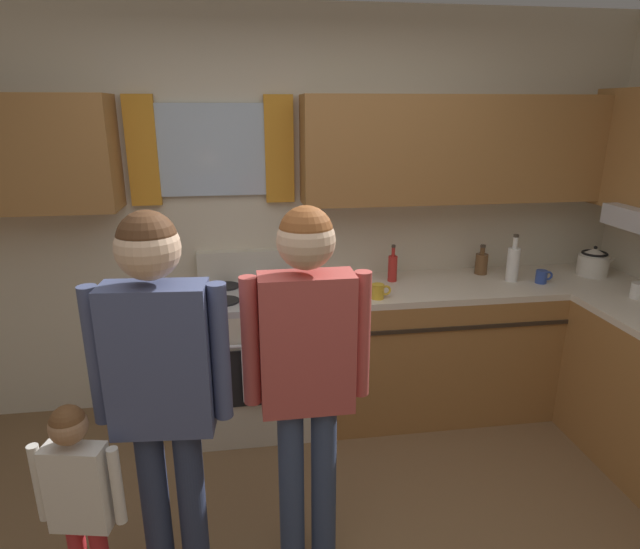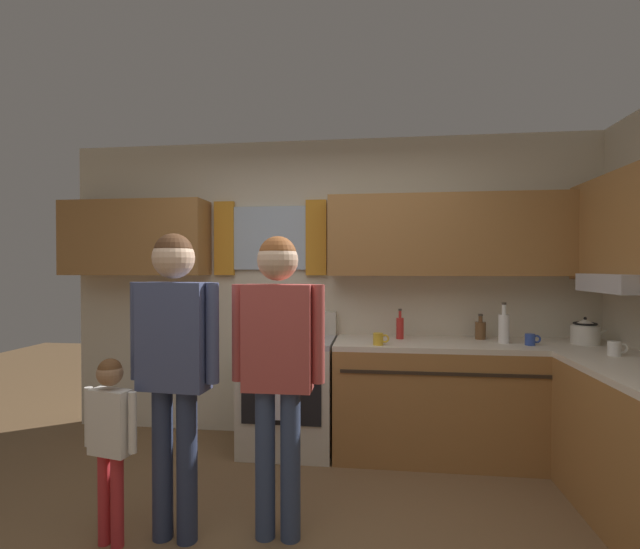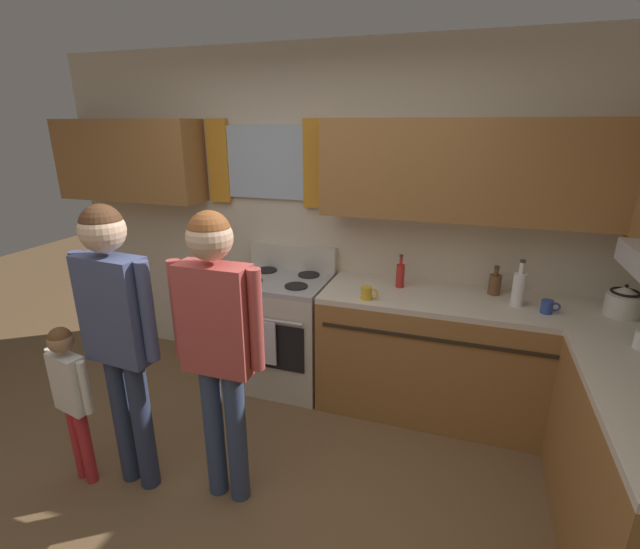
% 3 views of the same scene
% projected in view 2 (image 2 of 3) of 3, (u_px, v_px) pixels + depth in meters
% --- Properties ---
extents(back_wall_unit, '(4.60, 0.42, 2.60)m').
position_uv_depth(back_wall_unit, '(328.00, 269.00, 3.88)').
color(back_wall_unit, beige).
rests_on(back_wall_unit, ground).
extents(kitchen_counter_run, '(2.16, 1.94, 0.90)m').
position_uv_depth(kitchen_counter_run, '(529.00, 417.00, 3.08)').
color(kitchen_counter_run, '#9E6B38').
rests_on(kitchen_counter_run, ground).
extents(stove_oven, '(0.73, 0.67, 1.10)m').
position_uv_depth(stove_oven, '(289.00, 391.00, 3.66)').
color(stove_oven, beige).
rests_on(stove_oven, ground).
extents(bottle_squat_brown, '(0.08, 0.08, 0.21)m').
position_uv_depth(bottle_squat_brown, '(480.00, 330.00, 3.62)').
color(bottle_squat_brown, brown).
rests_on(bottle_squat_brown, kitchen_counter_run).
extents(bottle_milk_white, '(0.08, 0.08, 0.31)m').
position_uv_depth(bottle_milk_white, '(504.00, 328.00, 3.43)').
color(bottle_milk_white, white).
rests_on(bottle_milk_white, kitchen_counter_run).
extents(bottle_sauce_red, '(0.06, 0.06, 0.25)m').
position_uv_depth(bottle_sauce_red, '(400.00, 327.00, 3.64)').
color(bottle_sauce_red, red).
rests_on(bottle_sauce_red, kitchen_counter_run).
extents(mug_mustard_yellow, '(0.12, 0.08, 0.09)m').
position_uv_depth(mug_mustard_yellow, '(379.00, 339.00, 3.35)').
color(mug_mustard_yellow, gold).
rests_on(mug_mustard_yellow, kitchen_counter_run).
extents(mug_ceramic_white, '(0.13, 0.08, 0.09)m').
position_uv_depth(mug_ceramic_white, '(615.00, 348.00, 2.94)').
color(mug_ceramic_white, white).
rests_on(mug_ceramic_white, kitchen_counter_run).
extents(mug_cobalt_blue, '(0.11, 0.07, 0.08)m').
position_uv_depth(mug_cobalt_blue, '(531.00, 339.00, 3.34)').
color(mug_cobalt_blue, '#2D479E').
rests_on(mug_cobalt_blue, kitchen_counter_run).
extents(stovetop_kettle, '(0.27, 0.20, 0.21)m').
position_uv_depth(stovetop_kettle, '(585.00, 331.00, 3.39)').
color(stovetop_kettle, silver).
rests_on(stovetop_kettle, kitchen_counter_run).
extents(adult_holding_child, '(0.52, 0.23, 1.67)m').
position_uv_depth(adult_holding_child, '(174.00, 347.00, 2.41)').
color(adult_holding_child, '#2D3856').
rests_on(adult_holding_child, ground).
extents(adult_in_plaid, '(0.51, 0.22, 1.65)m').
position_uv_depth(adult_in_plaid, '(278.00, 349.00, 2.43)').
color(adult_in_plaid, '#38476B').
rests_on(adult_in_plaid, ground).
extents(small_child, '(0.33, 0.14, 1.00)m').
position_uv_depth(small_child, '(110.00, 429.00, 2.37)').
color(small_child, red).
rests_on(small_child, ground).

